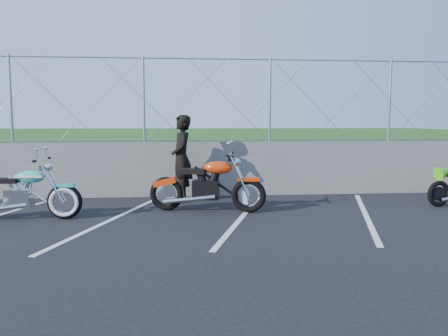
{
  "coord_description": "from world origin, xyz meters",
  "views": [
    {
      "loc": [
        -1.06,
        -6.96,
        1.79
      ],
      "look_at": [
        -0.31,
        1.3,
        0.9
      ],
      "focal_mm": 35.0,
      "sensor_mm": 36.0,
      "label": 1
    }
  ],
  "objects": [
    {
      "name": "ground",
      "position": [
        0.0,
        0.0,
        0.0
      ],
      "size": [
        90.0,
        90.0,
        0.0
      ],
      "primitive_type": "plane",
      "color": "black",
      "rests_on": "ground"
    },
    {
      "name": "grass_field",
      "position": [
        0.0,
        13.5,
        0.65
      ],
      "size": [
        30.0,
        20.0,
        1.3
      ],
      "primitive_type": "cube",
      "color": "#1D4913",
      "rests_on": "ground"
    },
    {
      "name": "retaining_wall",
      "position": [
        0.0,
        3.5,
        0.65
      ],
      "size": [
        30.0,
        0.22,
        1.3
      ],
      "primitive_type": "cube",
      "color": "slate",
      "rests_on": "ground"
    },
    {
      "name": "chain_link_fence",
      "position": [
        0.0,
        3.5,
        2.3
      ],
      "size": [
        28.0,
        0.03,
        2.0
      ],
      "color": "gray",
      "rests_on": "retaining_wall"
    },
    {
      "name": "naked_orange",
      "position": [
        -0.59,
        1.57,
        0.5
      ],
      "size": [
        2.31,
        0.81,
        1.17
      ],
      "rotation": [
        0.0,
        0.0,
        -0.22
      ],
      "color": "black",
      "rests_on": "ground"
    },
    {
      "name": "parking_lines",
      "position": [
        1.2,
        1.0,
        0.0
      ],
      "size": [
        18.29,
        4.31,
        0.01
      ],
      "color": "silver",
      "rests_on": "ground"
    },
    {
      "name": "cruiser_turquoise",
      "position": [
        -4.02,
        1.19,
        0.45
      ],
      "size": [
        2.24,
        0.71,
        1.11
      ],
      "rotation": [
        0.0,
        0.0,
        -0.07
      ],
      "color": "black",
      "rests_on": "ground"
    },
    {
      "name": "person_standing",
      "position": [
        -1.12,
        2.79,
        0.97
      ],
      "size": [
        0.54,
        0.75,
        1.93
      ],
      "primitive_type": "imported",
      "rotation": [
        0.0,
        0.0,
        -1.45
      ],
      "color": "black",
      "rests_on": "ground"
    }
  ]
}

